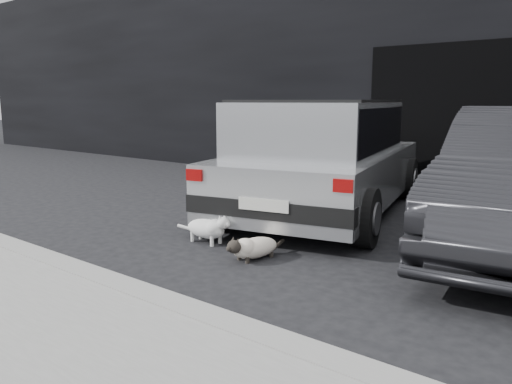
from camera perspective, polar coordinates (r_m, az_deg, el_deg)
The scene contains 6 objects.
ground at distance 6.19m, azimuth 5.19°, elevation -4.78°, with size 80.00×80.00×0.00m, color black.
garage_opening at distance 9.30m, azimuth 24.37°, elevation 7.54°, with size 4.00×0.10×2.60m, color black.
curb at distance 3.64m, azimuth -4.14°, elevation -14.92°, with size 18.00×0.25×0.12m, color gray.
silver_hatchback at distance 7.22m, azimuth 7.70°, elevation 4.52°, with size 2.94×4.74×1.63m.
cat_siamese at distance 5.16m, azimuth -0.49°, elevation -6.38°, with size 0.38×0.79×0.28m.
cat_white at distance 5.76m, azimuth -5.49°, elevation -4.10°, with size 0.80×0.28×0.37m.
Camera 1 is at (3.22, -5.03, 1.62)m, focal length 35.00 mm.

